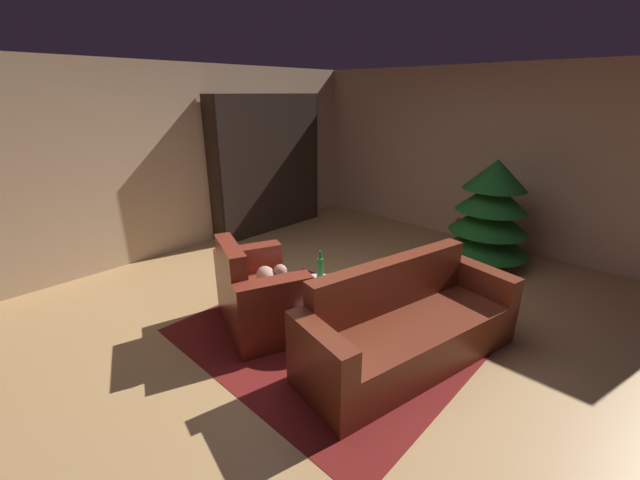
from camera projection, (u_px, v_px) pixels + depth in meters
ground_plane at (323, 324)px, 3.92m from camera, size 8.08×8.08×0.00m
wall_back at (481, 157)px, 5.78m from camera, size 5.87×0.06×2.53m
wall_left at (166, 162)px, 5.35m from camera, size 0.06×6.86×2.53m
area_rug at (321, 339)px, 3.68m from camera, size 2.48×1.97×0.01m
bookshelf_unit at (274, 165)px, 6.41m from camera, size 0.32×1.99×2.14m
armchair_red at (258, 296)px, 3.80m from camera, size 1.20×1.01×0.89m
couch_red at (407, 329)px, 3.32m from camera, size 1.11×2.09×0.84m
coffee_table at (318, 294)px, 3.70m from camera, size 0.77×0.77×0.41m
book_stack_on_table at (309, 288)px, 3.68m from camera, size 0.18×0.16×0.07m
bottle_on_table at (320, 269)px, 3.84m from camera, size 0.06×0.06×0.32m
decorated_tree at (490, 213)px, 5.09m from camera, size 1.08×1.08×1.38m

